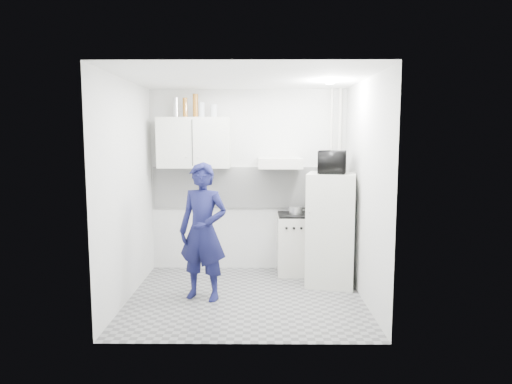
{
  "coord_description": "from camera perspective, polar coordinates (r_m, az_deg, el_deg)",
  "views": [
    {
      "loc": [
        0.16,
        -5.32,
        1.94
      ],
      "look_at": [
        0.12,
        0.3,
        1.25
      ],
      "focal_mm": 32.0,
      "sensor_mm": 36.0,
      "label": 1
    }
  ],
  "objects": [
    {
      "name": "ceiling",
      "position": [
        5.37,
        -1.36,
        14.06
      ],
      "size": [
        2.8,
        2.8,
        0.0
      ],
      "primitive_type": "plane",
      "color": "white",
      "rests_on": "wall_back"
    },
    {
      "name": "canister_b",
      "position": [
        6.44,
        -5.28,
        10.06
      ],
      "size": [
        0.09,
        0.09,
        0.18
      ],
      "primitive_type": "cylinder",
      "color": "#B2B7BC",
      "rests_on": "upper_cabinet"
    },
    {
      "name": "canister_a",
      "position": [
        6.46,
        -6.81,
        10.17
      ],
      "size": [
        0.08,
        0.08,
        0.21
      ],
      "primitive_type": "cylinder",
      "color": "#B2B7BC",
      "rests_on": "upper_cabinet"
    },
    {
      "name": "bottle_b",
      "position": [
        6.51,
        -9.96,
        10.36
      ],
      "size": [
        0.07,
        0.07,
        0.27
      ],
      "primitive_type": "cylinder",
      "color": "silver",
      "rests_on": "upper_cabinet"
    },
    {
      "name": "person",
      "position": [
        5.45,
        -6.63,
        -4.93
      ],
      "size": [
        0.69,
        0.55,
        1.64
      ],
      "primitive_type": "imported",
      "rotation": [
        0.0,
        0.0,
        -0.3
      ],
      "color": "#12143F",
      "rests_on": "floor"
    },
    {
      "name": "wall_back",
      "position": [
        6.61,
        -0.99,
        1.43
      ],
      "size": [
        2.8,
        0.0,
        2.8
      ],
      "primitive_type": "plane",
      "rotation": [
        1.57,
        0.0,
        0.0
      ],
      "color": "silver",
      "rests_on": "floor"
    },
    {
      "name": "pipe_b",
      "position": [
        6.6,
        9.28,
        1.34
      ],
      "size": [
        0.04,
        0.04,
        2.6
      ],
      "primitive_type": "cylinder",
      "color": "beige",
      "rests_on": "floor"
    },
    {
      "name": "wall_right",
      "position": [
        5.5,
        13.42,
        0.13
      ],
      "size": [
        0.0,
        2.6,
        2.6
      ],
      "primitive_type": "plane",
      "rotation": [
        1.57,
        0.0,
        -1.57
      ],
      "color": "silver",
      "rests_on": "floor"
    },
    {
      "name": "stove_top",
      "position": [
        6.44,
        5.03,
        -2.84
      ],
      "size": [
        0.5,
        0.5,
        0.03
      ],
      "primitive_type": "cube",
      "color": "black",
      "rests_on": "stove"
    },
    {
      "name": "bottle_c",
      "position": [
        6.49,
        -8.85,
        10.39
      ],
      "size": [
        0.06,
        0.06,
        0.27
      ],
      "primitive_type": "cylinder",
      "color": "brown",
      "rests_on": "upper_cabinet"
    },
    {
      "name": "pipe_a",
      "position": [
        6.62,
        10.31,
        1.33
      ],
      "size": [
        0.05,
        0.05,
        2.6
      ],
      "primitive_type": "cylinder",
      "color": "beige",
      "rests_on": "floor"
    },
    {
      "name": "floor",
      "position": [
        5.67,
        -1.28,
        -13.02
      ],
      "size": [
        2.8,
        2.8,
        0.0
      ],
      "primitive_type": "plane",
      "color": "slate",
      "rests_on": "ground"
    },
    {
      "name": "ceiling_spot_fixture",
      "position": [
        5.62,
        9.24,
        13.34
      ],
      "size": [
        0.1,
        0.1,
        0.02
      ],
      "primitive_type": "cylinder",
      "color": "white",
      "rests_on": "ceiling"
    },
    {
      "name": "microwave",
      "position": [
        5.95,
        9.51,
        3.72
      ],
      "size": [
        0.57,
        0.44,
        0.29
      ],
      "primitive_type": "imported",
      "rotation": [
        0.0,
        0.0,
        1.39
      ],
      "color": "black",
      "rests_on": "fridge"
    },
    {
      "name": "wall_left",
      "position": [
        5.58,
        -15.83,
        0.15
      ],
      "size": [
        0.0,
        2.6,
        2.6
      ],
      "primitive_type": "plane",
      "rotation": [
        1.57,
        0.0,
        1.57
      ],
      "color": "silver",
      "rests_on": "floor"
    },
    {
      "name": "fridge",
      "position": [
        6.06,
        9.34,
        -4.58
      ],
      "size": [
        0.72,
        0.72,
        1.47
      ],
      "primitive_type": "cube",
      "rotation": [
        0.0,
        0.0,
        -0.21
      ],
      "color": "silver",
      "rests_on": "floor"
    },
    {
      "name": "bottle_d",
      "position": [
        6.47,
        -7.58,
        10.65
      ],
      "size": [
        0.07,
        0.07,
        0.32
      ],
      "primitive_type": "cylinder",
      "color": "brown",
      "rests_on": "upper_cabinet"
    },
    {
      "name": "upper_cabinet",
      "position": [
        6.46,
        -7.74,
        6.13
      ],
      "size": [
        1.0,
        0.35,
        0.7
      ],
      "primitive_type": "cube",
      "color": "silver",
      "rests_on": "wall_back"
    },
    {
      "name": "range_hood",
      "position": [
        6.34,
        3.02,
        3.64
      ],
      "size": [
        0.6,
        0.5,
        0.14
      ],
      "primitive_type": "cube",
      "color": "beige",
      "rests_on": "wall_back"
    },
    {
      "name": "backsplash",
      "position": [
        6.6,
        -0.99,
        0.55
      ],
      "size": [
        2.74,
        0.03,
        0.6
      ],
      "primitive_type": "cube",
      "color": "white",
      "rests_on": "wall_back"
    },
    {
      "name": "stove",
      "position": [
        6.52,
        4.99,
        -6.56
      ],
      "size": [
        0.52,
        0.52,
        0.83
      ],
      "primitive_type": "cube",
      "color": "beige",
      "rests_on": "floor"
    },
    {
      "name": "saucepan",
      "position": [
        6.39,
        5.0,
        -2.31
      ],
      "size": [
        0.18,
        0.18,
        0.1
      ],
      "primitive_type": "cylinder",
      "color": "silver",
      "rests_on": "stove_top"
    }
  ]
}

